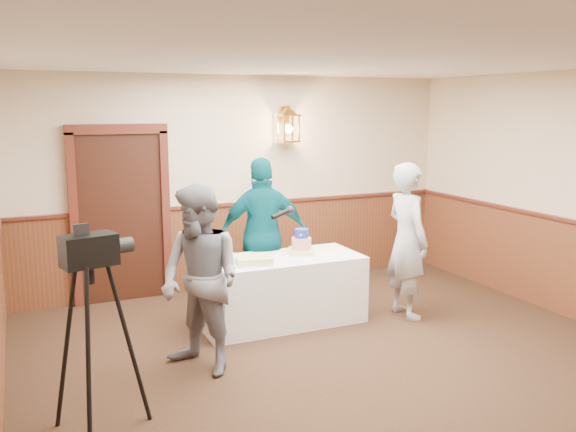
% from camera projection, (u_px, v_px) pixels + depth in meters
% --- Properties ---
extents(ground, '(7.00, 7.00, 0.00)m').
position_uv_depth(ground, '(382.00, 391.00, 5.21)').
color(ground, black).
rests_on(ground, ground).
extents(room_shell, '(6.02, 7.02, 2.81)m').
position_uv_depth(room_shell, '(353.00, 208.00, 5.33)').
color(room_shell, beige).
rests_on(room_shell, ground).
extents(display_table, '(1.80, 0.80, 0.75)m').
position_uv_depth(display_table, '(281.00, 290.00, 6.80)').
color(display_table, white).
rests_on(display_table, ground).
extents(tiered_cake, '(0.36, 0.36, 0.29)m').
position_uv_depth(tiered_cake, '(301.00, 244.00, 6.90)').
color(tiered_cake, beige).
rests_on(tiered_cake, display_table).
extents(sheet_cake_yellow, '(0.43, 0.36, 0.08)m').
position_uv_depth(sheet_cake_yellow, '(254.00, 260.00, 6.46)').
color(sheet_cake_yellow, '#D0C17C').
rests_on(sheet_cake_yellow, display_table).
extents(sheet_cake_green, '(0.35, 0.30, 0.07)m').
position_uv_depth(sheet_cake_green, '(221.00, 259.00, 6.53)').
color(sheet_cake_green, '#B0F2AB').
rests_on(sheet_cake_green, display_table).
extents(interviewer, '(1.59, 1.05, 1.72)m').
position_uv_depth(interviewer, '(201.00, 280.00, 5.46)').
color(interviewer, slate).
rests_on(interviewer, ground).
extents(baker, '(0.43, 0.66, 1.78)m').
position_uv_depth(baker, '(407.00, 241.00, 6.93)').
color(baker, '#A1A2A7').
rests_on(baker, ground).
extents(assistant_p, '(1.13, 0.64, 1.82)m').
position_uv_depth(assistant_p, '(263.00, 235.00, 7.16)').
color(assistant_p, '#074955').
rests_on(assistant_p, ground).
extents(tv_camera_rig, '(0.60, 0.56, 1.52)m').
position_uv_depth(tv_camera_rig, '(95.00, 349.00, 4.38)').
color(tv_camera_rig, black).
rests_on(tv_camera_rig, ground).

